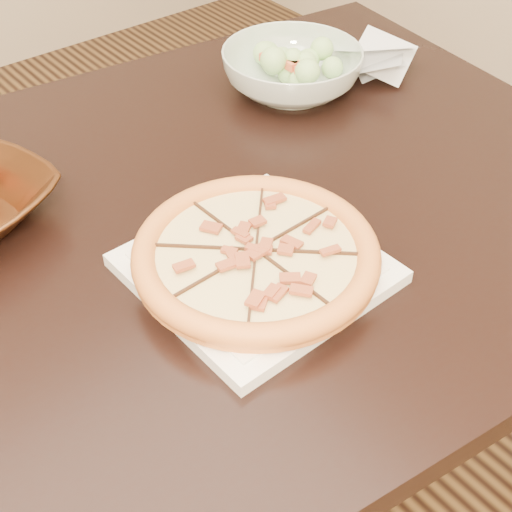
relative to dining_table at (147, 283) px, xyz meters
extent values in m
cube|color=black|center=(0.00, 0.00, 0.07)|extent=(1.59, 1.12, 0.04)
cylinder|color=black|center=(0.66, 0.40, -0.30)|extent=(0.07, 0.07, 0.71)
cube|color=white|center=(0.07, -0.16, 0.10)|extent=(0.28, 0.28, 0.02)
cube|color=white|center=(0.07, -0.16, 0.11)|extent=(0.24, 0.24, 0.00)
cylinder|color=orange|center=(0.07, -0.16, 0.12)|extent=(0.30, 0.30, 0.01)
torus|color=orange|center=(0.07, -0.16, 0.13)|extent=(0.31, 0.31, 0.03)
cylinder|color=beige|center=(0.07, -0.16, 0.13)|extent=(0.25, 0.25, 0.01)
cube|color=black|center=(0.07, -0.16, 0.13)|extent=(0.02, 0.30, 0.01)
cube|color=black|center=(0.07, -0.16, 0.13)|extent=(0.23, 0.21, 0.01)
cube|color=black|center=(0.07, -0.16, 0.13)|extent=(0.30, 0.02, 0.01)
cube|color=black|center=(0.07, -0.16, 0.13)|extent=(0.21, 0.23, 0.01)
cube|color=#AA5229|center=(0.09, -0.16, 0.14)|extent=(0.02, 0.01, 0.00)
cube|color=#AA5229|center=(0.12, -0.15, 0.14)|extent=(0.03, 0.02, 0.00)
cube|color=#AA5229|center=(0.14, -0.12, 0.14)|extent=(0.03, 0.02, 0.00)
cube|color=#AA5229|center=(0.10, -0.14, 0.14)|extent=(0.03, 0.03, 0.00)
cube|color=#AA5229|center=(0.11, -0.11, 0.14)|extent=(0.03, 0.03, 0.00)
cube|color=#AA5229|center=(0.11, -0.08, 0.14)|extent=(0.02, 0.03, 0.00)
cube|color=#AA5229|center=(0.08, -0.12, 0.14)|extent=(0.02, 0.03, 0.00)
cube|color=#AA5229|center=(0.07, -0.09, 0.14)|extent=(0.01, 0.02, 0.00)
cube|color=#AA5229|center=(0.05, -0.07, 0.14)|extent=(0.02, 0.03, 0.00)
cube|color=#AA5229|center=(0.05, -0.12, 0.14)|extent=(0.02, 0.03, 0.00)
cube|color=#AA5229|center=(0.02, -0.10, 0.14)|extent=(0.03, 0.03, 0.00)
cube|color=#AA5229|center=(0.05, -0.14, 0.14)|extent=(0.03, 0.03, 0.00)
cube|color=#AA5229|center=(0.02, -0.14, 0.14)|extent=(0.03, 0.02, 0.00)
cube|color=#AA5229|center=(-0.01, -0.15, 0.14)|extent=(0.03, 0.02, 0.00)
cube|color=#AA5229|center=(0.04, -0.16, 0.14)|extent=(0.02, 0.01, 0.00)
cube|color=#AA5229|center=(0.01, -0.18, 0.14)|extent=(0.03, 0.02, 0.00)
cube|color=#AA5229|center=(-0.01, -0.20, 0.14)|extent=(0.03, 0.02, 0.00)
cube|color=#AA5229|center=(0.04, -0.19, 0.14)|extent=(0.03, 0.03, 0.00)
cube|color=#AA5229|center=(0.03, -0.22, 0.14)|extent=(0.03, 0.03, 0.00)
cube|color=#AA5229|center=(0.06, -0.18, 0.14)|extent=(0.02, 0.03, 0.00)
cube|color=#AA5229|center=(0.06, -0.21, 0.14)|extent=(0.02, 0.03, 0.00)
cube|color=#AA5229|center=(0.08, -0.24, 0.14)|extent=(0.01, 0.02, 0.00)
cube|color=#AA5229|center=(0.08, -0.19, 0.14)|extent=(0.02, 0.03, 0.00)
cube|color=#AA5229|center=(0.10, -0.22, 0.14)|extent=(0.02, 0.03, 0.00)
cube|color=#AA5229|center=(0.13, -0.23, 0.14)|extent=(0.03, 0.03, 0.00)
cube|color=#AA5229|center=(0.11, -0.19, 0.14)|extent=(0.03, 0.03, 0.00)
cube|color=#AA5229|center=(0.14, -0.19, 0.14)|extent=(0.03, 0.02, 0.00)
cube|color=#AA5229|center=(0.17, -0.18, 0.14)|extent=(0.03, 0.02, 0.00)
imported|color=#B7C6BD|center=(0.42, 0.17, 0.13)|extent=(0.26, 0.26, 0.08)
sphere|color=#B4E18A|center=(0.42, 0.17, 0.19)|extent=(0.04, 0.04, 0.04)
sphere|color=#B4E18A|center=(0.44, 0.18, 0.19)|extent=(0.04, 0.04, 0.04)
sphere|color=#B4E18A|center=(0.44, 0.21, 0.19)|extent=(0.04, 0.04, 0.04)
sphere|color=#B4E18A|center=(0.42, 0.18, 0.19)|extent=(0.04, 0.04, 0.04)
sphere|color=#B4E18A|center=(0.41, 0.20, 0.19)|extent=(0.04, 0.04, 0.04)
sphere|color=#B4E18A|center=(0.42, 0.17, 0.19)|extent=(0.04, 0.04, 0.04)
sphere|color=#B4E18A|center=(0.39, 0.18, 0.19)|extent=(0.04, 0.04, 0.04)
sphere|color=#B4E18A|center=(0.37, 0.16, 0.19)|extent=(0.04, 0.04, 0.04)
sphere|color=#B4E18A|center=(0.41, 0.16, 0.19)|extent=(0.04, 0.04, 0.04)
sphere|color=#B4E18A|center=(0.41, 0.13, 0.19)|extent=(0.04, 0.04, 0.04)
sphere|color=#B4E18A|center=(0.42, 0.17, 0.19)|extent=(0.04, 0.04, 0.04)
sphere|color=#B4E18A|center=(0.44, 0.15, 0.19)|extent=(0.04, 0.04, 0.04)
sphere|color=#B4E18A|center=(0.46, 0.15, 0.19)|extent=(0.04, 0.04, 0.04)
cube|color=#D55733|center=(0.45, 0.19, 0.18)|extent=(0.02, 0.02, 0.01)
cube|color=#D55733|center=(0.40, 0.21, 0.18)|extent=(0.02, 0.02, 0.01)
cube|color=#D55733|center=(0.38, 0.17, 0.18)|extent=(0.02, 0.02, 0.01)
cube|color=#D55733|center=(0.41, 0.13, 0.18)|extent=(0.02, 0.02, 0.01)
cube|color=#D55733|center=(0.45, 0.15, 0.18)|extent=(0.02, 0.02, 0.01)
camera|label=1|loc=(-0.34, -0.68, 0.71)|focal=50.00mm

